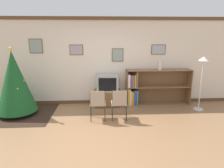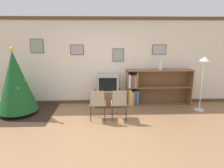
{
  "view_description": "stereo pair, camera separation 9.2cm",
  "coord_description": "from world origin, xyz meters",
  "px_view_note": "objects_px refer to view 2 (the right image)",
  "views": [
    {
      "loc": [
        0.08,
        -3.99,
        2.18
      ],
      "look_at": [
        0.35,
        1.22,
        0.88
      ],
      "focal_mm": 32.0,
      "sensor_mm": 36.0,
      "label": 1
    },
    {
      "loc": [
        0.17,
        -4.0,
        2.18
      ],
      "look_at": [
        0.35,
        1.22,
        0.88
      ],
      "focal_mm": 32.0,
      "sensor_mm": 36.0,
      "label": 2
    }
  ],
  "objects_px": {
    "tv_console": "(108,98)",
    "folding_chair_left": "(97,103)",
    "standing_lamp": "(204,70)",
    "christmas_tree": "(15,82)",
    "vase": "(161,66)",
    "folding_chair_right": "(119,103)",
    "bookshelf": "(148,88)",
    "television": "(108,83)"
  },
  "relations": [
    {
      "from": "standing_lamp",
      "to": "television",
      "type": "bearing_deg",
      "value": 169.88
    },
    {
      "from": "bookshelf",
      "to": "christmas_tree",
      "type": "bearing_deg",
      "value": -170.34
    },
    {
      "from": "folding_chair_right",
      "to": "bookshelf",
      "type": "height_order",
      "value": "bookshelf"
    },
    {
      "from": "folding_chair_left",
      "to": "christmas_tree",
      "type": "bearing_deg",
      "value": 166.86
    },
    {
      "from": "television",
      "to": "tv_console",
      "type": "bearing_deg",
      "value": 90.0
    },
    {
      "from": "christmas_tree",
      "to": "television",
      "type": "bearing_deg",
      "value": 12.5
    },
    {
      "from": "tv_console",
      "to": "television",
      "type": "distance_m",
      "value": 0.5
    },
    {
      "from": "christmas_tree",
      "to": "standing_lamp",
      "type": "xyz_separation_m",
      "value": [
        5.23,
        0.08,
        0.28
      ]
    },
    {
      "from": "tv_console",
      "to": "christmas_tree",
      "type": "bearing_deg",
      "value": -167.44
    },
    {
      "from": "tv_console",
      "to": "bookshelf",
      "type": "relative_size",
      "value": 0.4
    },
    {
      "from": "tv_console",
      "to": "bookshelf",
      "type": "distance_m",
      "value": 1.29
    },
    {
      "from": "christmas_tree",
      "to": "bookshelf",
      "type": "distance_m",
      "value": 3.86
    },
    {
      "from": "television",
      "to": "folding_chair_right",
      "type": "height_order",
      "value": "television"
    },
    {
      "from": "folding_chair_left",
      "to": "bookshelf",
      "type": "distance_m",
      "value": 1.93
    },
    {
      "from": "folding_chair_right",
      "to": "television",
      "type": "bearing_deg",
      "value": 104.37
    },
    {
      "from": "vase",
      "to": "standing_lamp",
      "type": "height_order",
      "value": "standing_lamp"
    },
    {
      "from": "tv_console",
      "to": "folding_chair_left",
      "type": "relative_size",
      "value": 0.98
    },
    {
      "from": "christmas_tree",
      "to": "folding_chair_right",
      "type": "bearing_deg",
      "value": -10.6
    },
    {
      "from": "television",
      "to": "standing_lamp",
      "type": "height_order",
      "value": "standing_lamp"
    },
    {
      "from": "christmas_tree",
      "to": "folding_chair_right",
      "type": "xyz_separation_m",
      "value": [
        2.8,
        -0.52,
        -0.46
      ]
    },
    {
      "from": "standing_lamp",
      "to": "christmas_tree",
      "type": "bearing_deg",
      "value": -179.14
    },
    {
      "from": "folding_chair_right",
      "to": "standing_lamp",
      "type": "distance_m",
      "value": 2.6
    },
    {
      "from": "folding_chair_left",
      "to": "standing_lamp",
      "type": "relative_size",
      "value": 0.52
    },
    {
      "from": "tv_console",
      "to": "folding_chair_left",
      "type": "distance_m",
      "value": 1.14
    },
    {
      "from": "television",
      "to": "bookshelf",
      "type": "height_order",
      "value": "bookshelf"
    },
    {
      "from": "television",
      "to": "folding_chair_right",
      "type": "distance_m",
      "value": 1.15
    },
    {
      "from": "folding_chair_right",
      "to": "standing_lamp",
      "type": "bearing_deg",
      "value": 13.97
    },
    {
      "from": "bookshelf",
      "to": "folding_chair_left",
      "type": "bearing_deg",
      "value": -142.73
    },
    {
      "from": "tv_console",
      "to": "vase",
      "type": "height_order",
      "value": "vase"
    },
    {
      "from": "christmas_tree",
      "to": "folding_chair_left",
      "type": "distance_m",
      "value": 2.35
    },
    {
      "from": "christmas_tree",
      "to": "vase",
      "type": "height_order",
      "value": "christmas_tree"
    },
    {
      "from": "television",
      "to": "folding_chair_left",
      "type": "bearing_deg",
      "value": -104.37
    },
    {
      "from": "bookshelf",
      "to": "standing_lamp",
      "type": "distance_m",
      "value": 1.7
    },
    {
      "from": "christmas_tree",
      "to": "vase",
      "type": "relative_size",
      "value": 6.59
    },
    {
      "from": "bookshelf",
      "to": "vase",
      "type": "distance_m",
      "value": 0.82
    },
    {
      "from": "folding_chair_left",
      "to": "folding_chair_right",
      "type": "height_order",
      "value": "same"
    },
    {
      "from": "tv_console",
      "to": "folding_chair_left",
      "type": "xyz_separation_m",
      "value": [
        -0.28,
        -1.09,
        0.23
      ]
    },
    {
      "from": "television",
      "to": "christmas_tree",
      "type": "bearing_deg",
      "value": -167.5
    },
    {
      "from": "tv_console",
      "to": "vase",
      "type": "xyz_separation_m",
      "value": [
        1.62,
        0.02,
        1.02
      ]
    },
    {
      "from": "tv_console",
      "to": "television",
      "type": "bearing_deg",
      "value": -90.0
    },
    {
      "from": "folding_chair_left",
      "to": "bookshelf",
      "type": "xyz_separation_m",
      "value": [
        1.54,
        1.17,
        0.05
      ]
    },
    {
      "from": "folding_chair_left",
      "to": "vase",
      "type": "distance_m",
      "value": 2.33
    }
  ]
}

